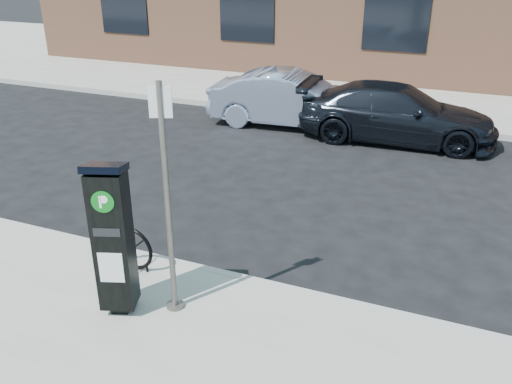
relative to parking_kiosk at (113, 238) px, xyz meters
The scene contains 9 objects.
ground 1.94m from the parking_kiosk, 53.58° to the left, with size 120.00×120.00×0.00m, color black.
sidewalk_far 15.32m from the parking_kiosk, 86.53° to the left, with size 60.00×12.00×0.15m, color gray.
curb_near 1.88m from the parking_kiosk, 53.14° to the left, with size 60.00×0.12×0.16m, color #9E9B93.
curb_far 9.38m from the parking_kiosk, 84.31° to the left, with size 60.00×0.12×0.16m, color #9E9B93.
parking_kiosk is the anchor object (origin of this frame).
sign_pole 0.76m from the parking_kiosk, 28.07° to the left, with size 0.24×0.22×2.81m.
bike_rack 1.16m from the parking_kiosk, 114.57° to the left, with size 0.64×0.07×0.64m.
car_silver 8.49m from the parking_kiosk, 95.07° to the left, with size 1.45×4.17×1.37m, color #9FACCB.
car_dark 8.50m from the parking_kiosk, 76.90° to the left, with size 1.86×4.56×1.32m, color black.
Camera 1 is at (2.71, -5.66, 4.20)m, focal length 38.00 mm.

